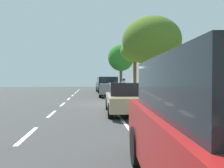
% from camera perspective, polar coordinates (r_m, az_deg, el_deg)
% --- Properties ---
extents(ground, '(71.37, 71.37, 0.00)m').
position_cam_1_polar(ground, '(15.63, -1.64, -4.99)').
color(ground, '#363636').
extents(sidewalk, '(3.90, 44.60, 0.12)m').
position_cam_1_polar(sidewalk, '(16.31, 11.75, -4.54)').
color(sidewalk, '#A6998A').
rests_on(sidewalk, ground).
extents(curb_edge, '(0.16, 44.60, 0.12)m').
position_cam_1_polar(curb_edge, '(15.83, 4.69, -4.69)').
color(curb_edge, gray).
rests_on(curb_edge, ground).
extents(lane_stripe_centre, '(0.14, 44.20, 0.01)m').
position_cam_1_polar(lane_stripe_centre, '(15.51, -12.45, -5.05)').
color(lane_stripe_centre, white).
rests_on(lane_stripe_centre, ground).
extents(lane_stripe_bike_edge, '(0.12, 44.60, 0.01)m').
position_cam_1_polar(lane_stripe_bike_edge, '(15.65, -0.64, -4.97)').
color(lane_stripe_bike_edge, white).
rests_on(lane_stripe_bike_edge, ground).
extents(building_facade, '(0.50, 44.60, 4.13)m').
position_cam_1_polar(building_facade, '(17.01, 18.88, 2.42)').
color(building_facade, gray).
rests_on(building_facade, ground).
extents(parked_suv_red_nearest, '(2.22, 4.82, 1.99)m').
position_cam_1_polar(parked_suv_red_nearest, '(3.32, 25.51, -10.45)').
color(parked_suv_red_nearest, maroon).
rests_on(parked_suv_red_nearest, ground).
extents(parked_sedan_tan_second, '(1.95, 4.46, 1.52)m').
position_cam_1_polar(parked_sedan_tan_second, '(11.16, 3.36, -3.61)').
color(parked_sedan_tan_second, tan).
rests_on(parked_sedan_tan_second, ground).
extents(parked_pickup_grey_mid, '(2.26, 5.40, 1.95)m').
position_cam_1_polar(parked_pickup_grey_mid, '(22.27, -0.65, -0.82)').
color(parked_pickup_grey_mid, slate).
rests_on(parked_pickup_grey_mid, ground).
extents(parked_suv_black_far, '(2.14, 4.79, 1.99)m').
position_cam_1_polar(parked_suv_black_far, '(28.81, -1.93, -0.11)').
color(parked_suv_black_far, black).
rests_on(parked_suv_black_far, ground).
extents(bicycle_at_curb, '(1.69, 0.59, 0.76)m').
position_cam_1_polar(bicycle_at_curb, '(17.62, 2.11, -3.08)').
color(bicycle_at_curb, black).
rests_on(bicycle_at_curb, ground).
extents(cyclist_with_backpack, '(0.52, 0.56, 1.79)m').
position_cam_1_polar(cyclist_with_backpack, '(17.17, 3.03, -0.76)').
color(cyclist_with_backpack, '#C6B284').
rests_on(cyclist_with_backpack, ground).
extents(street_tree_mid_block, '(3.69, 3.69, 5.49)m').
position_cam_1_polar(street_tree_mid_block, '(14.48, 10.00, 10.64)').
color(street_tree_mid_block, '#4F3723').
rests_on(street_tree_mid_block, sidewalk).
extents(street_tree_far_end, '(2.54, 2.54, 4.94)m').
position_cam_1_polar(street_tree_far_end, '(19.58, 5.84, 8.15)').
color(street_tree_far_end, brown).
rests_on(street_tree_far_end, sidewalk).
extents(street_tree_corner, '(3.25, 3.25, 5.99)m').
position_cam_1_polar(street_tree_corner, '(28.43, 2.30, 6.66)').
color(street_tree_corner, brown).
rests_on(street_tree_corner, sidewalk).
extents(pedestrian_on_phone, '(0.39, 0.54, 1.58)m').
position_cam_1_polar(pedestrian_on_phone, '(22.53, 8.98, -0.53)').
color(pedestrian_on_phone, black).
rests_on(pedestrian_on_phone, sidewalk).
extents(fire_hydrant, '(0.22, 0.22, 0.84)m').
position_cam_1_polar(fire_hydrant, '(13.57, 8.23, -3.63)').
color(fire_hydrant, red).
rests_on(fire_hydrant, sidewalk).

